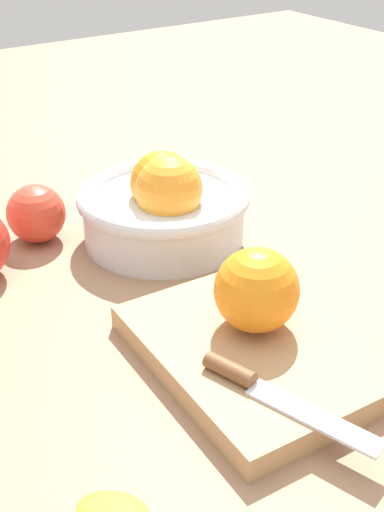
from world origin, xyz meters
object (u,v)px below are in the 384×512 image
knife (264,389)px  apple_mid_left (35,214)px  bowl (164,206)px  cutting_board (253,351)px  orange_on_board (257,290)px

knife → apple_mid_left: size_ratio=2.24×
bowl → apple_mid_left: bearing=-124.0°
cutting_board → orange_on_board: size_ratio=2.96×
orange_on_board → apple_mid_left: (-0.30, -0.08, -0.03)m
knife → apple_mid_left: (-0.38, -0.03, 0.01)m
cutting_board → orange_on_board: 0.05m
cutting_board → apple_mid_left: (-0.32, -0.07, 0.02)m
bowl → apple_mid_left: bowl is taller
bowl → cutting_board: bowl is taller
orange_on_board → bowl: bearing=169.5°
cutting_board → apple_mid_left: size_ratio=3.29×
orange_on_board → knife: bearing=-33.9°
orange_on_board → knife: size_ratio=0.50×
orange_on_board → knife: orange_on_board is taller
cutting_board → orange_on_board: orange_on_board is taller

